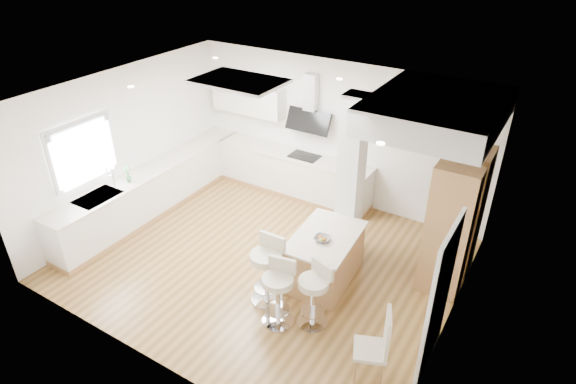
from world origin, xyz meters
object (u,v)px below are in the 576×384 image
Objects in this scene: bar_stool_b at (278,290)px; dining_chair at (379,343)px; peninsula at (325,257)px; bar_stool_a at (267,267)px; bar_stool_c at (314,292)px.

dining_chair is at bearing -15.38° from bar_stool_b.
bar_stool_b is 0.99× the size of dining_chair.
dining_chair reaches higher than peninsula.
peninsula is 1.93m from dining_chair.
bar_stool_a is 1.05× the size of dining_chair.
bar_stool_a is at bearing -124.15° from peninsula.
dining_chair reaches higher than bar_stool_c.
bar_stool_b is 0.49m from bar_stool_c.
bar_stool_b reaches higher than bar_stool_c.
dining_chair is (1.10, -0.39, -0.00)m from bar_stool_c.
bar_stool_c reaches higher than peninsula.
bar_stool_c is at bearing -4.89° from bar_stool_a.
dining_chair is at bearing -46.91° from peninsula.
peninsula is 1.39× the size of bar_stool_b.
dining_chair is (1.41, -1.31, 0.13)m from peninsula.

